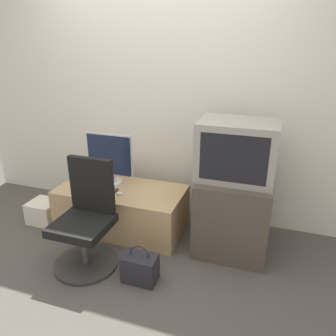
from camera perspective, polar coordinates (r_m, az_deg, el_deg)
ground_plane at (r=2.75m, az=-11.03°, el=-19.32°), size 12.00×12.00×0.00m
wall_back at (r=3.32m, az=-1.24°, el=13.25°), size 4.40×0.05×2.60m
desk at (r=3.30m, az=-8.03°, el=-7.00°), size 1.22×0.61×0.43m
side_stand at (r=2.99m, az=11.37°, el=-7.72°), size 0.62×0.63×0.68m
main_monitor at (r=3.25m, az=-10.10°, el=1.38°), size 0.48×0.23×0.51m
keyboard at (r=3.20m, az=-12.00°, el=-3.68°), size 0.36×0.12×0.01m
mouse at (r=3.08m, az=-8.45°, el=-4.40°), size 0.06×0.04×0.02m
crt_tv at (r=2.75m, az=11.94°, el=3.00°), size 0.63×0.45×0.49m
office_chair at (r=2.81m, az=-14.05°, el=-9.51°), size 0.53×0.53×0.90m
cardboard_box_lower at (r=3.66m, az=-20.75°, el=-7.10°), size 0.29×0.27×0.22m
handbag at (r=2.68m, az=-4.90°, el=-16.94°), size 0.27×0.17×0.32m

